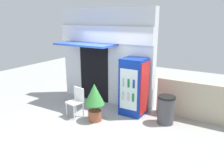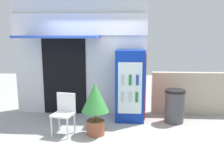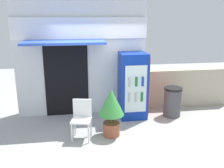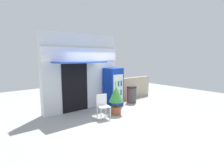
# 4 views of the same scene
# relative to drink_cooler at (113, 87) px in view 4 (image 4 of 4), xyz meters

# --- Properties ---
(ground) EXTENTS (16.00, 16.00, 0.00)m
(ground) POSITION_rel_drink_cooler_xyz_m (-0.86, -1.02, -0.88)
(ground) COLOR #A3A39E
(storefront_building) EXTENTS (3.51, 1.24, 3.24)m
(storefront_building) POSITION_rel_drink_cooler_xyz_m (-1.35, 0.53, 0.77)
(storefront_building) COLOR silver
(storefront_building) RESTS_ON ground
(drink_cooler) EXTENTS (0.72, 0.74, 1.76)m
(drink_cooler) POSITION_rel_drink_cooler_xyz_m (0.00, 0.00, 0.00)
(drink_cooler) COLOR #0C2D9E
(drink_cooler) RESTS_ON ground
(plastic_chair) EXTENTS (0.50, 0.48, 0.89)m
(plastic_chair) POSITION_rel_drink_cooler_xyz_m (-1.41, -1.03, -0.36)
(plastic_chair) COLOR white
(plastic_chair) RESTS_ON ground
(potted_plant_near_shop) EXTENTS (0.58, 0.58, 1.13)m
(potted_plant_near_shop) POSITION_rel_drink_cooler_xyz_m (-0.74, -1.03, -0.18)
(potted_plant_near_shop) COLOR #995138
(potted_plant_near_shop) RESTS_ON ground
(trash_bin) EXTENTS (0.49, 0.49, 0.82)m
(trash_bin) POSITION_rel_drink_cooler_xyz_m (1.09, -0.14, -0.47)
(trash_bin) COLOR #47474C
(trash_bin) RESTS_ON ground
(stone_boundary_wall) EXTENTS (2.56, 0.20, 1.14)m
(stone_boundary_wall) POSITION_rel_drink_cooler_xyz_m (1.87, 0.56, -0.31)
(stone_boundary_wall) COLOR #B7AD93
(stone_boundary_wall) RESTS_ON ground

